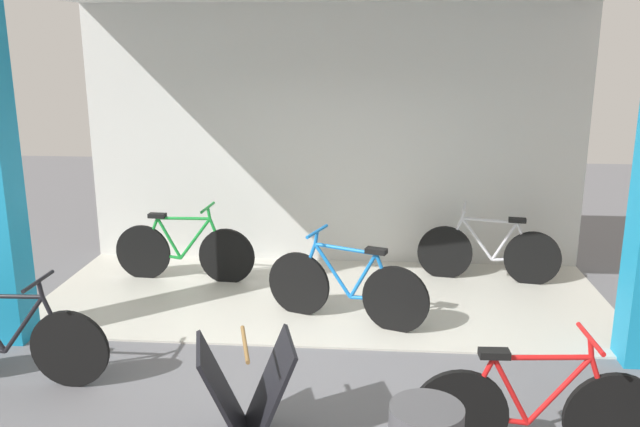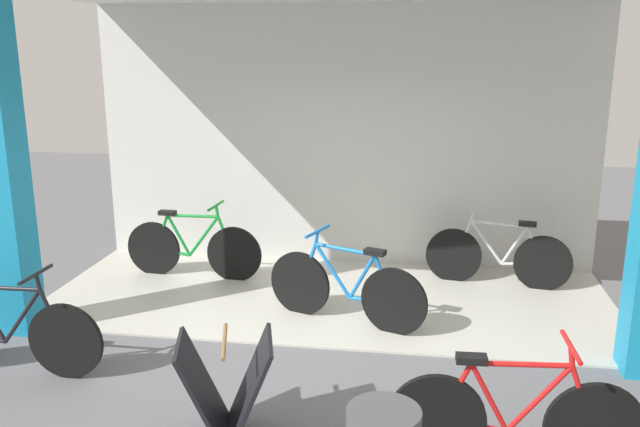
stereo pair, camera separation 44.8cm
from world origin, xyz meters
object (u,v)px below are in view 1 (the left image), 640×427
Objects in this scene: bicycle_parked_1 at (9,342)px; sandwich_board_sign at (246,393)px; bicycle_parked_0 at (535,411)px; bicycle_inside_2 at (489,253)px; bicycle_inside_1 at (184,251)px; bicycle_inside_0 at (346,288)px.

bicycle_parked_1 is 2.25m from sandwich_board_sign.
bicycle_inside_2 is at bearing 85.72° from bicycle_parked_0.
bicycle_inside_1 is 2.17× the size of sandwich_board_sign.
bicycle_inside_0 is 0.98× the size of bicycle_parked_0.
bicycle_inside_0 is 0.97× the size of bicycle_inside_1.
sandwich_board_sign is (2.14, -0.68, 0.01)m from bicycle_parked_1.
bicycle_inside_0 is 2.23m from sandwich_board_sign.
bicycle_parked_0 is at bearing -1.67° from sandwich_board_sign.
sandwich_board_sign is at bearing 178.33° from bicycle_parked_0.
sandwich_board_sign is at bearing -17.65° from bicycle_parked_1.
sandwich_board_sign is at bearing -106.14° from bicycle_inside_0.
bicycle_inside_0 reaches higher than bicycle_parked_1.
bicycle_inside_1 is 3.51m from sandwich_board_sign.
bicycle_parked_1 is at bearing -147.46° from bicycle_inside_2.
bicycle_inside_0 is 2.60m from bicycle_parked_0.
sandwich_board_sign is (-0.62, -2.14, 0.01)m from bicycle_inside_0.
bicycle_parked_1 is at bearing -106.81° from bicycle_inside_1.
bicycle_parked_0 is at bearing -44.24° from bicycle_inside_1.
bicycle_inside_1 is at bearing 151.42° from bicycle_inside_0.
bicycle_inside_2 is at bearing 32.54° from bicycle_parked_1.
bicycle_parked_0 is 2.14× the size of sandwich_board_sign.
bicycle_inside_2 is 4.17m from sandwich_board_sign.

